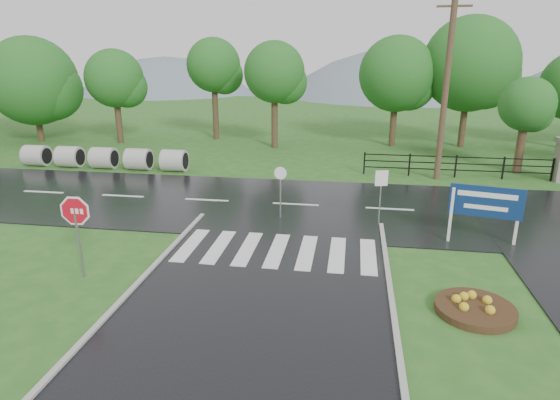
# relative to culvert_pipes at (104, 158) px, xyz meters

# --- Properties ---
(ground) EXTENTS (120.00, 120.00, 0.00)m
(ground) POSITION_rel_culvert_pipes_xyz_m (11.62, -15.00, -0.60)
(ground) COLOR #295D1F
(ground) RESTS_ON ground
(main_road) EXTENTS (90.00, 8.00, 0.04)m
(main_road) POSITION_rel_culvert_pipes_xyz_m (11.62, -5.00, -0.60)
(main_road) COLOR black
(main_road) RESTS_ON ground
(crosswalk) EXTENTS (6.50, 2.80, 0.02)m
(crosswalk) POSITION_rel_culvert_pipes_xyz_m (11.62, -10.00, -0.54)
(crosswalk) COLOR silver
(crosswalk) RESTS_ON ground
(fence_west) EXTENTS (9.58, 0.08, 1.20)m
(fence_west) POSITION_rel_culvert_pipes_xyz_m (19.37, 1.00, 0.12)
(fence_west) COLOR black
(fence_west) RESTS_ON ground
(hills) EXTENTS (102.00, 48.00, 48.00)m
(hills) POSITION_rel_culvert_pipes_xyz_m (15.11, 50.00, -16.14)
(hills) COLOR slate
(hills) RESTS_ON ground
(treeline) EXTENTS (83.20, 5.20, 10.00)m
(treeline) POSITION_rel_culvert_pipes_xyz_m (12.62, 9.00, -0.60)
(treeline) COLOR #1C5B1C
(treeline) RESTS_ON ground
(culvert_pipes) EXTENTS (9.70, 1.20, 1.20)m
(culvert_pipes) POSITION_rel_culvert_pipes_xyz_m (0.00, 0.00, 0.00)
(culvert_pipes) COLOR #9E9B93
(culvert_pipes) RESTS_ON ground
(stop_sign) EXTENTS (1.18, 0.10, 2.66)m
(stop_sign) POSITION_rel_culvert_pipes_xyz_m (6.24, -12.67, 1.25)
(stop_sign) COLOR #939399
(stop_sign) RESTS_ON ground
(estate_billboard) EXTENTS (2.33, 0.57, 2.07)m
(estate_billboard) POSITION_rel_culvert_pipes_xyz_m (18.50, -8.21, 0.83)
(estate_billboard) COLOR silver
(estate_billboard) RESTS_ON ground
(flower_bed) EXTENTS (2.00, 2.00, 0.40)m
(flower_bed) POSITION_rel_culvert_pipes_xyz_m (17.24, -12.97, -0.45)
(flower_bed) COLOR #332111
(flower_bed) RESTS_ON ground
(reg_sign_small) EXTENTS (0.48, 0.15, 2.19)m
(reg_sign_small) POSITION_rel_culvert_pipes_xyz_m (15.07, -6.99, 0.95)
(reg_sign_small) COLOR #939399
(reg_sign_small) RESTS_ON ground
(reg_sign_round) EXTENTS (0.50, 0.08, 2.13)m
(reg_sign_round) POSITION_rel_culvert_pipes_xyz_m (11.23, -6.78, 0.76)
(reg_sign_round) COLOR #939399
(reg_sign_round) RESTS_ON ground
(utility_pole_east) EXTENTS (1.62, 0.30, 9.12)m
(utility_pole_east) POSITION_rel_culvert_pipes_xyz_m (18.36, 0.50, 4.03)
(utility_pole_east) COLOR #473523
(utility_pole_east) RESTS_ON ground
(entrance_tree_left) EXTENTS (2.84, 2.84, 5.15)m
(entrance_tree_left) POSITION_rel_culvert_pipes_xyz_m (22.91, 2.50, 3.09)
(entrance_tree_left) COLOR #3D2B1C
(entrance_tree_left) RESTS_ON ground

